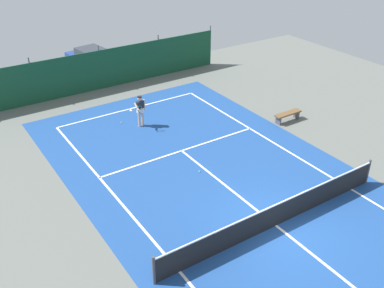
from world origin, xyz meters
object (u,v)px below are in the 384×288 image
object	(u,v)px
tennis_ball_midcourt	(199,171)
parked_car	(92,61)
tennis_ball_near_player	(121,123)
tennis_net	(277,214)
tennis_player	(140,109)
courtside_bench	(288,115)

from	to	relation	value
tennis_ball_midcourt	parked_car	distance (m)	13.94
tennis_ball_near_player	tennis_net	bearing A→B (deg)	-84.05
tennis_net	tennis_player	bearing A→B (deg)	92.23
tennis_player	courtside_bench	distance (m)	7.68
tennis_ball_near_player	tennis_ball_midcourt	bearing A→B (deg)	-82.72
tennis_player	tennis_ball_midcourt	world-z (taller)	tennis_player
tennis_ball_near_player	courtside_bench	bearing A→B (deg)	-31.78
parked_car	tennis_player	bearing A→B (deg)	-104.19
tennis_net	courtside_bench	xyz separation A→B (m)	(6.31, 5.98, -0.14)
courtside_bench	tennis_ball_near_player	bearing A→B (deg)	148.22
tennis_player	parked_car	world-z (taller)	parked_car
parked_car	courtside_bench	distance (m)	13.64
tennis_net	tennis_ball_near_player	xyz separation A→B (m)	(-1.10, 10.57, -0.48)
tennis_ball_near_player	courtside_bench	distance (m)	8.73
tennis_player	parked_car	size ratio (longest dim) A/B	0.37
tennis_ball_near_player	tennis_ball_midcourt	distance (m)	6.17
tennis_net	parked_car	xyz separation A→B (m)	(0.56, 18.34, 0.33)
tennis_player	tennis_ball_near_player	distance (m)	1.45
tennis_ball_midcourt	parked_car	world-z (taller)	parked_car
tennis_ball_near_player	courtside_bench	world-z (taller)	courtside_bench
tennis_ball_midcourt	courtside_bench	distance (m)	6.81
tennis_net	tennis_ball_near_player	size ratio (longest dim) A/B	153.33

